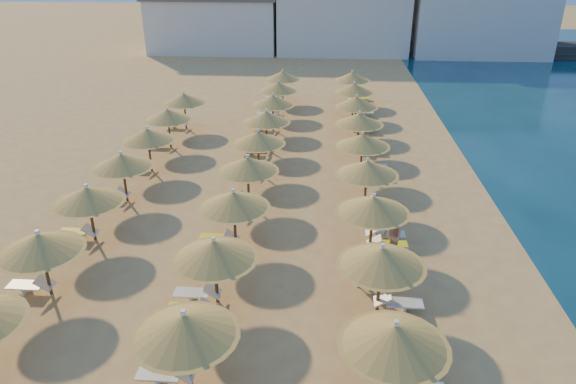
# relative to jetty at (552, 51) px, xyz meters

# --- Properties ---
(ground) EXTENTS (220.00, 220.00, 0.00)m
(ground) POSITION_rel_jetty_xyz_m (-27.36, -45.54, -0.75)
(ground) COLOR tan
(ground) RESTS_ON ground
(jetty) EXTENTS (30.20, 6.00, 1.50)m
(jetty) POSITION_rel_jetty_xyz_m (0.00, 0.00, 0.00)
(jetty) COLOR black
(jetty) RESTS_ON ground
(hotel_blocks) EXTENTS (46.65, 8.93, 8.10)m
(hotel_blocks) POSITION_rel_jetty_xyz_m (-22.83, 1.18, 2.95)
(hotel_blocks) COLOR silver
(hotel_blocks) RESTS_ON ground
(parasol_row_east) EXTENTS (2.98, 41.01, 2.60)m
(parasol_row_east) POSITION_rel_jetty_xyz_m (-23.74, -40.37, 1.32)
(parasol_row_east) COLOR brown
(parasol_row_east) RESTS_ON ground
(parasol_row_west) EXTENTS (2.98, 41.01, 2.60)m
(parasol_row_west) POSITION_rel_jetty_xyz_m (-29.28, -40.37, 1.32)
(parasol_row_west) COLOR brown
(parasol_row_west) RESTS_ON ground
(parasol_row_inland) EXTENTS (2.98, 25.80, 2.60)m
(parasol_row_inland) POSITION_rel_jetty_xyz_m (-35.33, -40.37, 1.32)
(parasol_row_inland) COLOR brown
(parasol_row_inland) RESTS_ON ground
(loungers) EXTENTS (14.64, 39.51, 0.66)m
(loungers) POSITION_rel_jetty_xyz_m (-28.12, -40.43, -0.41)
(loungers) COLOR silver
(loungers) RESTS_ON ground
(beachgoer_b) EXTENTS (0.94, 1.06, 1.83)m
(beachgoer_b) POSITION_rel_jetty_xyz_m (-22.94, -44.48, 0.17)
(beachgoer_b) COLOR tan
(beachgoer_b) RESTS_ON ground
(beachgoer_a) EXTENTS (0.54, 0.65, 1.54)m
(beachgoer_a) POSITION_rel_jetty_xyz_m (-24.27, -46.64, 0.02)
(beachgoer_a) COLOR tan
(beachgoer_a) RESTS_ON ground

